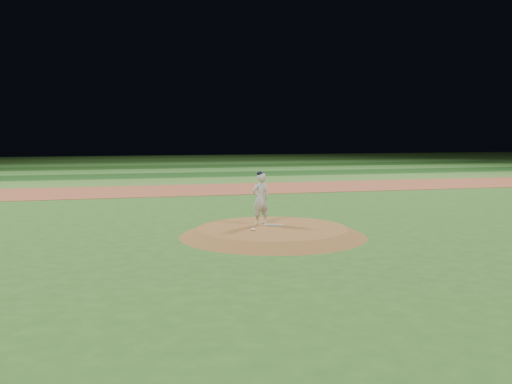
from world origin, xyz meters
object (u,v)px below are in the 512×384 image
pitchers_mound (273,232)px  pitcher_on_mound (260,198)px  rosin_bag (253,229)px  pitching_rubber (274,225)px

pitchers_mound → pitcher_on_mound: pitcher_on_mound is taller
rosin_bag → pitchers_mound: bearing=27.3°
pitchers_mound → rosin_bag: rosin_bag is taller
rosin_bag → pitcher_on_mound: (0.48, 0.99, 0.77)m
pitcher_on_mound → rosin_bag: bearing=-115.9°
pitching_rubber → pitcher_on_mound: bearing=166.1°
rosin_bag → pitcher_on_mound: bearing=64.1°
pitchers_mound → pitching_rubber: size_ratio=9.38×
pitchers_mound → rosin_bag: 0.80m
pitchers_mound → rosin_bag: (-0.70, -0.36, 0.16)m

